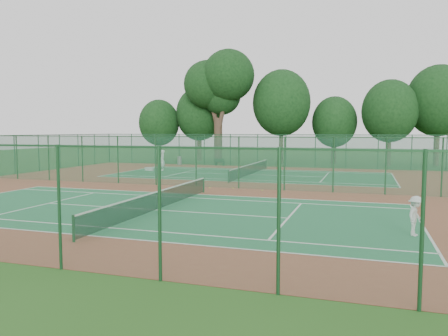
{
  "coord_description": "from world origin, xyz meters",
  "views": [
    {
      "loc": [
        9.58,
        -27.95,
        3.88
      ],
      "look_at": [
        1.38,
        -2.73,
        1.6
      ],
      "focal_mm": 35.0,
      "sensor_mm": 36.0,
      "label": 1
    }
  ],
  "objects": [
    {
      "name": "court_far",
      "position": [
        0.0,
        9.0,
        0.01
      ],
      "size": [
        23.77,
        10.97,
        0.01
      ],
      "primitive_type": "cube",
      "color": "#1E6035",
      "rests_on": "red_pad"
    },
    {
      "name": "fence_divider",
      "position": [
        0.0,
        0.0,
        1.76
      ],
      "size": [
        40.0,
        0.09,
        3.5
      ],
      "color": "#194D30",
      "rests_on": "ground"
    },
    {
      "name": "fence_north",
      "position": [
        0.0,
        18.0,
        1.76
      ],
      "size": [
        40.0,
        0.09,
        3.5
      ],
      "color": "#17462F",
      "rests_on": "ground"
    },
    {
      "name": "ground",
      "position": [
        0.0,
        0.0,
        0.0
      ],
      "size": [
        120.0,
        120.0,
        0.0
      ],
      "primitive_type": "plane",
      "color": "#224F18",
      "rests_on": "ground"
    },
    {
      "name": "fence_south",
      "position": [
        0.0,
        -18.0,
        1.76
      ],
      "size": [
        40.0,
        0.09,
        3.5
      ],
      "color": "#1A4F31",
      "rests_on": "ground"
    },
    {
      "name": "evergreen_row",
      "position": [
        0.5,
        24.25,
        0.0
      ],
      "size": [
        39.0,
        5.0,
        12.0
      ],
      "primitive_type": null,
      "color": "black",
      "rests_on": "ground"
    },
    {
      "name": "player_near",
      "position": [
        11.38,
        -10.8,
        0.76
      ],
      "size": [
        0.87,
        1.09,
        1.48
      ],
      "primitive_type": "imported",
      "rotation": [
        0.0,
        0.0,
        1.19
      ],
      "color": "silver",
      "rests_on": "court_near"
    },
    {
      "name": "bench",
      "position": [
        -5.73,
        17.53,
        0.42
      ],
      "size": [
        1.34,
        0.7,
        0.8
      ],
      "rotation": [
        0.0,
        0.0,
        -0.27
      ],
      "color": "black",
      "rests_on": "red_pad"
    },
    {
      "name": "court_near",
      "position": [
        0.0,
        -9.0,
        0.01
      ],
      "size": [
        23.77,
        10.97,
        0.01
      ],
      "primitive_type": "cube",
      "color": "#21683E",
      "rests_on": "red_pad"
    },
    {
      "name": "red_pad",
      "position": [
        0.0,
        0.0,
        0.01
      ],
      "size": [
        40.0,
        36.0,
        0.01
      ],
      "primitive_type": "cube",
      "color": "brown",
      "rests_on": "ground"
    },
    {
      "name": "stray_ball_a",
      "position": [
        1.23,
        -0.29,
        0.05
      ],
      "size": [
        0.07,
        0.07,
        0.07
      ],
      "primitive_type": "sphere",
      "color": "gold",
      "rests_on": "red_pad"
    },
    {
      "name": "big_tree",
      "position": [
        -7.3,
        22.14,
        9.51
      ],
      "size": [
        8.75,
        6.4,
        13.43
      ],
      "color": "#3C2C21",
      "rests_on": "ground"
    },
    {
      "name": "tennis_net_near",
      "position": [
        0.0,
        -9.0,
        0.54
      ],
      "size": [
        0.1,
        12.9,
        0.97
      ],
      "color": "#14371D",
      "rests_on": "ground"
    },
    {
      "name": "stray_ball_b",
      "position": [
        3.33,
        -0.7,
        0.05
      ],
      "size": [
        0.07,
        0.07,
        0.07
      ],
      "primitive_type": "sphere",
      "color": "#A3C12C",
      "rests_on": "red_pad"
    },
    {
      "name": "stray_ball_c",
      "position": [
        -0.33,
        -0.53,
        0.05
      ],
      "size": [
        0.07,
        0.07,
        0.07
      ],
      "primitive_type": "sphere",
      "color": "#D9EE37",
      "rests_on": "red_pad"
    },
    {
      "name": "kit_bag",
      "position": [
        -10.25,
        9.68,
        0.18
      ],
      "size": [
        0.94,
        0.59,
        0.33
      ],
      "primitive_type": "cube",
      "rotation": [
        0.0,
        0.0,
        -0.32
      ],
      "color": "silver",
      "rests_on": "red_pad"
    },
    {
      "name": "trash_bin",
      "position": [
        -10.43,
        17.32,
        0.48
      ],
      "size": [
        0.62,
        0.62,
        0.94
      ],
      "primitive_type": "cylinder",
      "rotation": [
        0.0,
        0.0,
        -0.21
      ],
      "color": "slate",
      "rests_on": "red_pad"
    },
    {
      "name": "player_far",
      "position": [
        -9.19,
        10.42,
        1.01
      ],
      "size": [
        0.73,
        0.85,
        1.98
      ],
      "primitive_type": "imported",
      "rotation": [
        0.0,
        0.0,
        -1.13
      ],
      "color": "white",
      "rests_on": "court_far"
    },
    {
      "name": "tennis_net_far",
      "position": [
        0.0,
        9.0,
        0.54
      ],
      "size": [
        0.1,
        12.9,
        0.97
      ],
      "color": "#13341E",
      "rests_on": "ground"
    }
  ]
}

